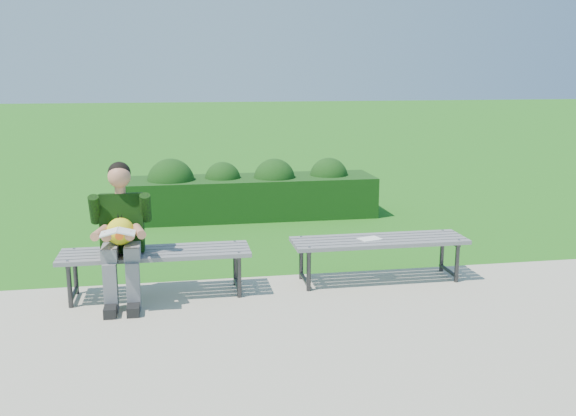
# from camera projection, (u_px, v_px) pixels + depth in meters

# --- Properties ---
(ground) EXTENTS (80.00, 80.00, 0.00)m
(ground) POSITION_uv_depth(u_px,v_px,m) (268.00, 278.00, 6.82)
(ground) COLOR #206E1B
(ground) RESTS_ON ground
(walkway) EXTENTS (30.00, 3.50, 0.02)m
(walkway) POSITION_uv_depth(u_px,v_px,m) (299.00, 345.00, 5.13)
(walkway) COLOR beige
(walkway) RESTS_ON ground
(hedge) EXTENTS (3.69, 0.92, 0.91)m
(hedge) POSITION_uv_depth(u_px,v_px,m) (249.00, 192.00, 9.62)
(hedge) COLOR #0E360E
(hedge) RESTS_ON ground
(bench_left) EXTENTS (1.80, 0.50, 0.46)m
(bench_left) POSITION_uv_depth(u_px,v_px,m) (156.00, 256.00, 6.15)
(bench_left) COLOR slate
(bench_left) RESTS_ON walkway
(bench_right) EXTENTS (1.80, 0.50, 0.46)m
(bench_right) POSITION_uv_depth(u_px,v_px,m) (379.00, 244.00, 6.60)
(bench_right) COLOR slate
(bench_right) RESTS_ON walkway
(seated_boy) EXTENTS (0.56, 0.76, 1.31)m
(seated_boy) POSITION_uv_depth(u_px,v_px,m) (121.00, 230.00, 5.94)
(seated_boy) COLOR gray
(seated_boy) RESTS_ON walkway
(paper_sheet) EXTENTS (0.26, 0.22, 0.01)m
(paper_sheet) POSITION_uv_depth(u_px,v_px,m) (370.00, 239.00, 6.57)
(paper_sheet) COLOR white
(paper_sheet) RESTS_ON bench_right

